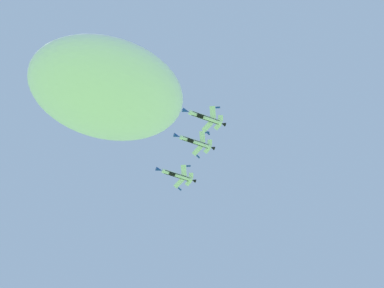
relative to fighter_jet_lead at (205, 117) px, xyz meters
name	(u,v)px	position (x,y,z in m)	size (l,w,h in m)	color
cloud_near_formation	(107,90)	(-33.46, 42.70, 64.58)	(74.22, 55.14, 28.90)	white
fighter_jet_lead	(205,117)	(0.00, 0.00, 0.00)	(15.97, 9.56, 5.32)	white
fighter_jet_left_wing	(195,142)	(0.83, 13.46, 3.12)	(15.97, 9.51, 5.35)	white
fighter_jet_right_wing	(176,175)	(-1.56, 28.34, 0.13)	(15.97, 9.63, 5.27)	white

